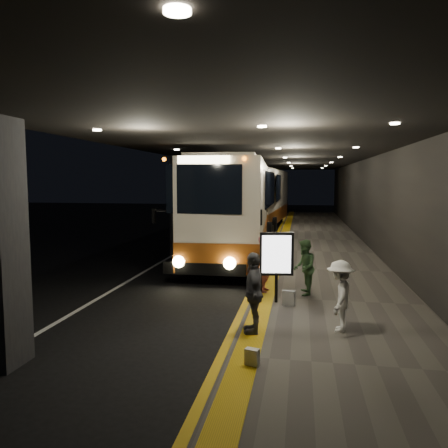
% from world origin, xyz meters
% --- Properties ---
extents(ground, '(90.00, 90.00, 0.00)m').
position_xyz_m(ground, '(0.00, 0.00, 0.00)').
color(ground, black).
extents(lane_line_white, '(0.12, 50.00, 0.01)m').
position_xyz_m(lane_line_white, '(-1.80, 5.00, 0.01)').
color(lane_line_white, silver).
rests_on(lane_line_white, ground).
extents(kerb_stripe_yellow, '(0.18, 50.00, 0.01)m').
position_xyz_m(kerb_stripe_yellow, '(2.35, 5.00, 0.01)').
color(kerb_stripe_yellow, gold).
rests_on(kerb_stripe_yellow, ground).
extents(sidewalk, '(4.50, 50.00, 0.15)m').
position_xyz_m(sidewalk, '(4.75, 5.00, 0.07)').
color(sidewalk, '#514C44').
rests_on(sidewalk, ground).
extents(tactile_strip, '(0.50, 50.00, 0.01)m').
position_xyz_m(tactile_strip, '(2.85, 5.00, 0.16)').
color(tactile_strip, gold).
rests_on(tactile_strip, sidewalk).
extents(terminal_wall, '(0.10, 50.00, 6.00)m').
position_xyz_m(terminal_wall, '(7.00, 5.00, 3.00)').
color(terminal_wall, black).
rests_on(terminal_wall, ground).
extents(support_columns, '(0.80, 24.80, 4.40)m').
position_xyz_m(support_columns, '(-1.50, 4.00, 2.20)').
color(support_columns, black).
rests_on(support_columns, ground).
extents(canopy, '(9.00, 50.00, 0.40)m').
position_xyz_m(canopy, '(2.50, 5.00, 4.60)').
color(canopy, black).
rests_on(canopy, support_columns).
extents(coach_main, '(3.44, 13.15, 4.07)m').
position_xyz_m(coach_main, '(0.87, 4.59, 1.95)').
color(coach_main, beige).
rests_on(coach_main, ground).
extents(coach_second, '(3.32, 12.83, 3.99)m').
position_xyz_m(coach_second, '(0.96, 16.35, 1.92)').
color(coach_second, beige).
rests_on(coach_second, ground).
extents(coach_third, '(3.11, 12.78, 3.99)m').
position_xyz_m(coach_third, '(0.92, 30.69, 1.92)').
color(coach_third, beige).
rests_on(coach_third, ground).
extents(passenger_boarding, '(0.39, 0.59, 1.61)m').
position_xyz_m(passenger_boarding, '(2.80, -2.55, 0.96)').
color(passenger_boarding, '#A44C54').
rests_on(passenger_boarding, sidewalk).
extents(passenger_waiting_green, '(0.47, 0.75, 1.54)m').
position_xyz_m(passenger_waiting_green, '(3.90, -2.69, 0.92)').
color(passenger_waiting_green, '#3C6437').
rests_on(passenger_waiting_green, sidewalk).
extents(passenger_waiting_white, '(0.61, 1.04, 1.50)m').
position_xyz_m(passenger_waiting_white, '(4.63, -5.53, 0.90)').
color(passenger_waiting_white, silver).
rests_on(passenger_waiting_white, sidewalk).
extents(passenger_waiting_grey, '(0.66, 1.06, 1.69)m').
position_xyz_m(passenger_waiting_grey, '(2.85, -5.95, 1.00)').
color(passenger_waiting_grey, '#535258').
rests_on(passenger_waiting_grey, sidewalk).
extents(bag_polka, '(0.34, 0.19, 0.39)m').
position_xyz_m(bag_polka, '(3.52, -3.85, 0.34)').
color(bag_polka, black).
rests_on(bag_polka, sidewalk).
extents(bag_plain, '(0.26, 0.20, 0.29)m').
position_xyz_m(bag_plain, '(3.01, -7.59, 0.30)').
color(bag_plain, silver).
rests_on(bag_plain, sidewalk).
extents(info_sign, '(0.87, 0.24, 1.84)m').
position_xyz_m(info_sign, '(3.19, -3.60, 1.39)').
color(info_sign, black).
rests_on(info_sign, sidewalk).
extents(stanchion_post, '(0.05, 0.05, 1.14)m').
position_xyz_m(stanchion_post, '(2.75, -3.15, 0.72)').
color(stanchion_post, black).
rests_on(stanchion_post, sidewalk).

